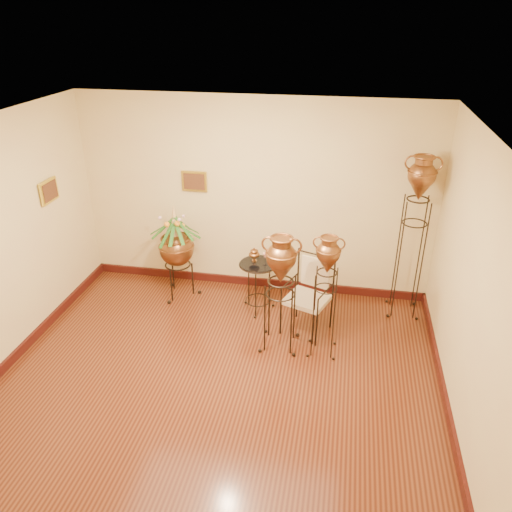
% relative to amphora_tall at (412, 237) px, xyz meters
% --- Properties ---
extents(ground, '(5.00, 5.00, 0.00)m').
position_rel_amphora_tall_xyz_m(ground, '(-2.15, -2.15, -1.14)').
color(ground, '#602E16').
rests_on(ground, ground).
extents(room_shell, '(5.02, 5.02, 2.81)m').
position_rel_amphora_tall_xyz_m(room_shell, '(-2.16, -2.14, 0.59)').
color(room_shell, beige).
rests_on(room_shell, ground).
extents(amphora_tall, '(0.56, 0.56, 2.23)m').
position_rel_amphora_tall_xyz_m(amphora_tall, '(0.00, 0.00, 0.00)').
color(amphora_tall, black).
rests_on(amphora_tall, ground).
extents(amphora_mid, '(0.45, 0.45, 1.56)m').
position_rel_amphora_tall_xyz_m(amphora_mid, '(-1.03, -1.10, -0.35)').
color(amphora_mid, black).
rests_on(amphora_mid, ground).
extents(amphora_short, '(0.52, 0.52, 1.51)m').
position_rel_amphora_tall_xyz_m(amphora_short, '(-1.56, -1.07, -0.39)').
color(amphora_short, black).
rests_on(amphora_short, ground).
extents(planter_urn, '(1.01, 1.01, 1.43)m').
position_rel_amphora_tall_xyz_m(planter_urn, '(-3.17, -0.14, -0.34)').
color(planter_urn, black).
rests_on(planter_urn, ground).
extents(armchair, '(0.73, 0.70, 1.03)m').
position_rel_amphora_tall_xyz_m(armchair, '(-1.27, -0.71, -0.62)').
color(armchair, black).
rests_on(armchair, ground).
extents(side_table, '(0.51, 0.51, 0.92)m').
position_rel_amphora_tall_xyz_m(side_table, '(-1.97, -0.33, -0.76)').
color(side_table, black).
rests_on(side_table, ground).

